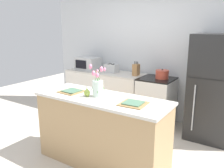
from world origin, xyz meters
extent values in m
plane|color=beige|center=(0.00, 0.00, 0.00)|extent=(10.00, 10.00, 0.00)
cube|color=silver|center=(0.00, 2.00, 1.35)|extent=(5.20, 0.08, 2.70)
cube|color=tan|center=(0.00, 0.00, 0.46)|extent=(1.76, 0.62, 0.91)
cube|color=beige|center=(0.00, 0.00, 0.93)|extent=(1.80, 0.66, 0.03)
cube|color=silver|center=(-1.06, 1.60, 0.44)|extent=(1.68, 0.60, 0.88)
cube|color=beige|center=(-1.06, 1.60, 0.89)|extent=(1.68, 0.60, 0.03)
cube|color=silver|center=(0.10, 1.60, 0.44)|extent=(0.60, 0.60, 0.88)
cube|color=black|center=(0.10, 1.60, 0.90)|extent=(0.60, 0.60, 0.02)
cube|color=black|center=(0.10, 1.30, 0.41)|extent=(0.42, 0.01, 0.29)
cube|color=black|center=(1.05, 1.60, 0.86)|extent=(0.68, 0.64, 1.72)
cube|color=black|center=(1.05, 1.28, 1.07)|extent=(0.67, 0.01, 0.01)
cylinder|color=#B2B5B7|center=(0.86, 1.26, 0.59)|extent=(0.02, 0.02, 0.75)
cylinder|color=silver|center=(-0.06, 0.00, 1.05)|extent=(0.14, 0.14, 0.21)
cylinder|color=#4C9342|center=(-0.04, 0.00, 1.15)|extent=(0.09, 0.02, 0.28)
ellipsoid|color=pink|center=(0.00, 0.01, 1.31)|extent=(0.04, 0.04, 0.07)
cylinder|color=#4C9342|center=(-0.04, 0.03, 1.15)|extent=(0.07, 0.11, 0.27)
ellipsoid|color=pink|center=(0.00, 0.08, 1.30)|extent=(0.03, 0.03, 0.05)
cylinder|color=#4C9342|center=(-0.07, 0.01, 1.13)|extent=(0.06, 0.07, 0.24)
ellipsoid|color=pink|center=(-0.09, 0.05, 1.26)|extent=(0.04, 0.04, 0.05)
cylinder|color=#4C9342|center=(-0.09, -0.01, 1.16)|extent=(0.14, 0.02, 0.30)
ellipsoid|color=pink|center=(-0.16, -0.01, 1.33)|extent=(0.04, 0.04, 0.07)
cylinder|color=#4C9342|center=(-0.06, -0.02, 1.12)|extent=(0.03, 0.09, 0.23)
ellipsoid|color=pink|center=(-0.07, -0.06, 1.26)|extent=(0.05, 0.05, 0.07)
cylinder|color=#4C9342|center=(-0.04, -0.02, 1.11)|extent=(0.06, 0.09, 0.21)
ellipsoid|color=pink|center=(-0.01, -0.06, 1.24)|extent=(0.04, 0.04, 0.07)
ellipsoid|color=#9EBC47|center=(-0.17, -0.08, 0.99)|extent=(0.08, 0.08, 0.09)
cone|color=#9EBC47|center=(-0.17, -0.08, 1.05)|extent=(0.04, 0.04, 0.04)
cylinder|color=brown|center=(-0.17, -0.08, 1.07)|extent=(0.01, 0.01, 0.02)
cube|color=olive|center=(-0.48, -0.03, 0.95)|extent=(0.32, 0.32, 0.01)
cube|color=#477056|center=(-0.48, -0.03, 0.96)|extent=(0.23, 0.23, 0.01)
cube|color=olive|center=(0.48, -0.03, 0.95)|extent=(0.32, 0.32, 0.01)
cube|color=#477056|center=(0.48, -0.03, 0.96)|extent=(0.23, 0.23, 0.01)
cube|color=#B7BABC|center=(-0.91, 1.62, 0.99)|extent=(0.26, 0.18, 0.17)
cube|color=black|center=(-0.96, 1.62, 1.08)|extent=(0.05, 0.11, 0.01)
cube|color=black|center=(-0.87, 1.62, 1.08)|extent=(0.05, 0.11, 0.01)
cube|color=black|center=(-1.05, 1.62, 1.02)|extent=(0.02, 0.02, 0.02)
cylinder|color=#CC4C38|center=(0.18, 1.63, 0.98)|extent=(0.23, 0.23, 0.14)
cylinder|color=#CC4C38|center=(0.18, 1.63, 1.05)|extent=(0.24, 0.24, 0.01)
sphere|color=black|center=(0.18, 1.63, 1.07)|extent=(0.02, 0.02, 0.02)
cube|color=#B7BABC|center=(-1.51, 1.60, 1.04)|extent=(0.48, 0.36, 0.27)
cube|color=black|center=(-1.55, 1.42, 1.04)|extent=(0.29, 0.01, 0.18)
cube|color=#A37547|center=(-0.34, 1.60, 1.02)|extent=(0.10, 0.14, 0.22)
cylinder|color=black|center=(-0.37, 1.60, 1.15)|extent=(0.01, 0.01, 0.05)
cylinder|color=black|center=(-0.34, 1.60, 1.15)|extent=(0.01, 0.01, 0.05)
cylinder|color=black|center=(-0.31, 1.60, 1.15)|extent=(0.01, 0.01, 0.05)
camera|label=1|loc=(1.71, -2.37, 1.84)|focal=38.00mm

